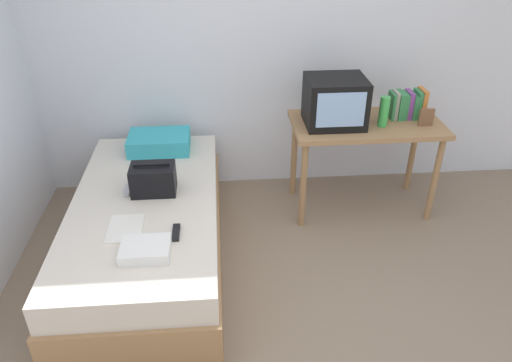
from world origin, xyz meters
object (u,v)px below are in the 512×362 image
object	(u,v)px
bed	(148,231)
picture_frame	(426,117)
water_bottle	(384,112)
folded_towel	(145,250)
book_row	(407,105)
remote_silver	(127,190)
tv	(335,101)
pillow	(159,142)
desk	(366,134)
handbag	(153,179)
magazine	(125,228)
remote_dark	(176,232)

from	to	relation	value
bed	picture_frame	size ratio (longest dim) A/B	14.73
water_bottle	folded_towel	size ratio (longest dim) A/B	0.83
book_row	remote_silver	xyz separation A→B (m)	(-2.12, -0.54, -0.35)
tv	remote_silver	xyz separation A→B (m)	(-1.53, -0.46, -0.42)
pillow	book_row	bearing A→B (deg)	-2.67
picture_frame	desk	bearing A→B (deg)	166.59
remote_silver	folded_towel	xyz separation A→B (m)	(0.21, -0.69, 0.02)
tv	handbag	world-z (taller)	tv
water_bottle	picture_frame	bearing A→B (deg)	-3.88
desk	magazine	size ratio (longest dim) A/B	4.00
handbag	tv	bearing A→B (deg)	19.58
bed	handbag	world-z (taller)	handbag
book_row	magazine	size ratio (longest dim) A/B	0.92
handbag	bed	bearing A→B (deg)	-123.70
water_bottle	folded_towel	bearing A→B (deg)	-147.24
picture_frame	handbag	size ratio (longest dim) A/B	0.45
handbag	remote_silver	distance (m)	0.21
handbag	folded_towel	distance (m)	0.68
book_row	handbag	size ratio (longest dim) A/B	0.89
book_row	pillow	xyz separation A→B (m)	(-1.95, 0.09, -0.29)
bed	book_row	bearing A→B (deg)	17.97
desk	tv	bearing A→B (deg)	-178.44
magazine	remote_dark	world-z (taller)	remote_dark
water_bottle	folded_towel	xyz separation A→B (m)	(-1.68, -1.08, -0.34)
magazine	pillow	bearing A→B (deg)	83.71
water_bottle	bed	bearing A→B (deg)	-164.17
picture_frame	folded_towel	xyz separation A→B (m)	(-2.01, -1.06, -0.29)
desk	book_row	bearing A→B (deg)	12.14
tv	water_bottle	world-z (taller)	tv
book_row	remote_silver	size ratio (longest dim) A/B	1.85
desk	folded_towel	distance (m)	1.97
tv	folded_towel	size ratio (longest dim) A/B	1.57
folded_towel	picture_frame	bearing A→B (deg)	27.81
desk	water_bottle	world-z (taller)	water_bottle
picture_frame	book_row	bearing A→B (deg)	119.35
bed	tv	world-z (taller)	tv
picture_frame	magazine	distance (m)	2.33
tv	book_row	bearing A→B (deg)	7.39
handbag	magazine	bearing A→B (deg)	-108.22
bed	remote_dark	world-z (taller)	remote_dark
book_row	folded_towel	distance (m)	2.30
desk	handbag	xyz separation A→B (m)	(-1.61, -0.48, -0.05)
bed	remote_dark	xyz separation A→B (m)	(0.24, -0.40, 0.27)
desk	picture_frame	world-z (taller)	picture_frame
water_bottle	pillow	size ratio (longest dim) A/B	0.48
tv	handbag	xyz separation A→B (m)	(-1.34, -0.48, -0.33)
water_bottle	handbag	size ratio (longest dim) A/B	0.77
handbag	book_row	bearing A→B (deg)	15.97
pillow	bed	bearing A→B (deg)	-93.25
handbag	water_bottle	bearing A→B (deg)	13.41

